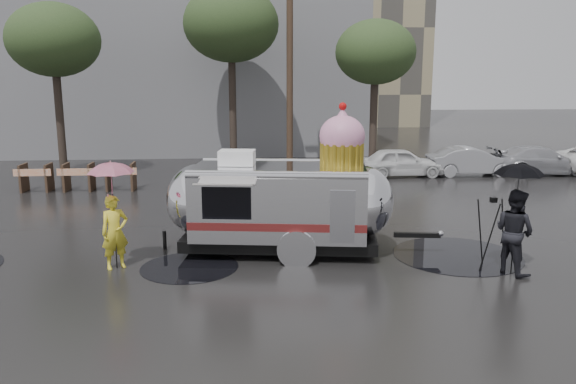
{
  "coord_description": "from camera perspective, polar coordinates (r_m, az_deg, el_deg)",
  "views": [
    {
      "loc": [
        0.42,
        -10.68,
        4.06
      ],
      "look_at": [
        1.46,
        2.12,
        1.43
      ],
      "focal_mm": 35.0,
      "sensor_mm": 36.0,
      "label": 1
    }
  ],
  "objects": [
    {
      "name": "umbrella_pink",
      "position": [
        12.38,
        -17.5,
        1.21
      ],
      "size": [
        1.18,
        1.18,
        2.36
      ],
      "color": "pink",
      "rests_on": "ground"
    },
    {
      "name": "tree_right",
      "position": [
        24.35,
        8.87,
        13.77
      ],
      "size": [
        3.36,
        3.36,
        6.42
      ],
      "color": "#382D26",
      "rests_on": "ground"
    },
    {
      "name": "airstream_trailer",
      "position": [
        13.12,
        -0.51,
        -0.78
      ],
      "size": [
        6.61,
        2.79,
        3.58
      ],
      "rotation": [
        0.0,
        0.0,
        -0.14
      ],
      "color": "silver",
      "rests_on": "ground"
    },
    {
      "name": "utility_pole",
      "position": [
        24.77,
        0.18,
        12.86
      ],
      "size": [
        1.6,
        0.28,
        9.0
      ],
      "color": "#473323",
      "rests_on": "ground"
    },
    {
      "name": "barricade_row",
      "position": [
        21.78,
        -20.49,
        1.48
      ],
      "size": [
        4.3,
        0.8,
        1.0
      ],
      "color": "#473323",
      "rests_on": "ground"
    },
    {
      "name": "puddles",
      "position": [
        12.73,
        -7.06,
        -7.11
      ],
      "size": [
        14.47,
        2.95,
        0.01
      ],
      "color": "black",
      "rests_on": "ground"
    },
    {
      "name": "ground",
      "position": [
        11.43,
        -6.54,
        -9.33
      ],
      "size": [
        120.0,
        120.0,
        0.0
      ],
      "primitive_type": "plane",
      "color": "black",
      "rests_on": "ground"
    },
    {
      "name": "tree_mid",
      "position": [
        25.78,
        -5.8,
        16.58
      ],
      "size": [
        4.2,
        4.2,
        8.03
      ],
      "color": "#382D26",
      "rests_on": "ground"
    },
    {
      "name": "person_right",
      "position": [
        12.64,
        22.0,
        -3.77
      ],
      "size": [
        0.82,
        0.99,
        1.81
      ],
      "primitive_type": "imported",
      "rotation": [
        0.0,
        0.0,
        2.03
      ],
      "color": "black",
      "rests_on": "ground"
    },
    {
      "name": "grey_building",
      "position": [
        35.04,
        -12.32,
        15.3
      ],
      "size": [
        22.0,
        12.0,
        13.0
      ],
      "primitive_type": "cube",
      "color": "slate",
      "rests_on": "ground"
    },
    {
      "name": "tripod",
      "position": [
        12.77,
        19.97,
        -3.25
      ],
      "size": [
        0.57,
        0.65,
        1.58
      ],
      "rotation": [
        0.0,
        0.0,
        0.01
      ],
      "color": "black",
      "rests_on": "ground"
    },
    {
      "name": "person_left",
      "position": [
        12.62,
        -17.18,
        -3.92
      ],
      "size": [
        0.69,
        0.63,
        1.61
      ],
      "primitive_type": "imported",
      "rotation": [
        0.0,
        0.0,
        0.53
      ],
      "color": "yellow",
      "rests_on": "ground"
    },
    {
      "name": "umbrella_black",
      "position": [
        12.42,
        22.36,
        0.96
      ],
      "size": [
        1.22,
        1.22,
        2.38
      ],
      "color": "black",
      "rests_on": "ground"
    },
    {
      "name": "parked_cars",
      "position": [
        25.58,
        21.81,
        3.23
      ],
      "size": [
        13.2,
        1.9,
        1.5
      ],
      "color": "silver",
      "rests_on": "ground"
    },
    {
      "name": "tree_left",
      "position": [
        24.85,
        -22.72,
        13.98
      ],
      "size": [
        3.64,
        3.64,
        6.95
      ],
      "color": "#382D26",
      "rests_on": "ground"
    }
  ]
}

